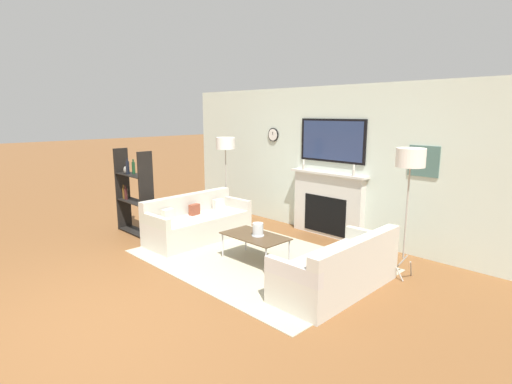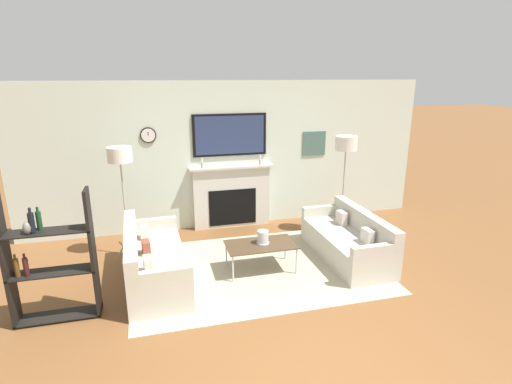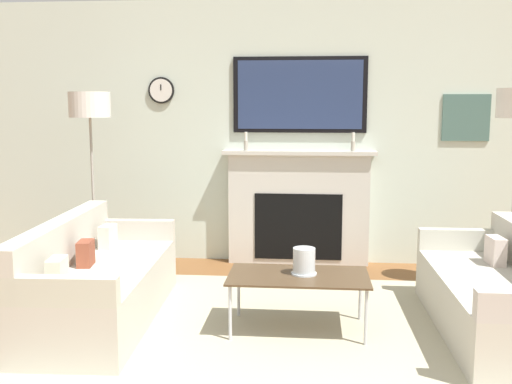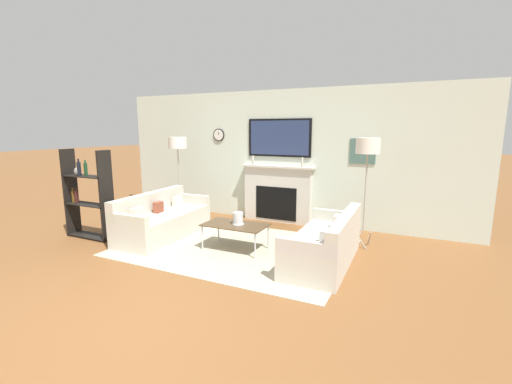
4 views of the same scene
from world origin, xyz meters
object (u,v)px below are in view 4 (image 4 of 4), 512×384
at_px(couch_left, 162,221).
at_px(couch_right, 326,245).
at_px(coffee_table, 235,226).
at_px(floor_lamp_right, 368,148).
at_px(floor_lamp_left, 178,144).
at_px(shelf_unit, 87,196).
at_px(hurricane_candle, 238,219).

relative_size(couch_left, couch_right, 1.05).
relative_size(coffee_table, floor_lamp_right, 0.57).
xyz_separation_m(couch_right, coffee_table, (-1.45, -0.06, 0.12)).
relative_size(floor_lamp_left, floor_lamp_right, 0.99).
bearing_deg(shelf_unit, couch_right, 8.50).
height_order(couch_left, couch_right, couch_left).
distance_m(coffee_table, floor_lamp_right, 2.44).
bearing_deg(coffee_table, hurricane_candle, 30.37).
xyz_separation_m(hurricane_candle, floor_lamp_right, (1.78, 1.03, 1.12)).
distance_m(floor_lamp_left, floor_lamp_right, 3.73).
bearing_deg(floor_lamp_right, couch_left, -163.46).
bearing_deg(couch_left, coffee_table, -2.23).
height_order(hurricane_candle, floor_lamp_left, floor_lamp_left).
xyz_separation_m(couch_right, floor_lamp_right, (0.37, 1.00, 1.35)).
height_order(couch_right, hurricane_candle, couch_right).
bearing_deg(hurricane_candle, floor_lamp_right, 30.11).
height_order(hurricane_candle, shelf_unit, shelf_unit).
bearing_deg(couch_right, couch_left, -179.95).
relative_size(couch_right, coffee_table, 1.81).
bearing_deg(hurricane_candle, couch_left, 178.65).
relative_size(hurricane_candle, floor_lamp_left, 0.11).
relative_size(coffee_table, floor_lamp_left, 0.58).
height_order(couch_left, coffee_table, couch_left).
height_order(coffee_table, shelf_unit, shelf_unit).
bearing_deg(floor_lamp_left, couch_left, -69.45).
relative_size(couch_left, shelf_unit, 1.23).
bearing_deg(floor_lamp_left, hurricane_candle, -27.95).
bearing_deg(shelf_unit, couch_left, 28.55).
bearing_deg(couch_left, floor_lamp_right, 16.54).
height_order(floor_lamp_left, shelf_unit, floor_lamp_left).
relative_size(hurricane_candle, shelf_unit, 0.12).
xyz_separation_m(couch_left, couch_right, (2.99, 0.00, -0.01)).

